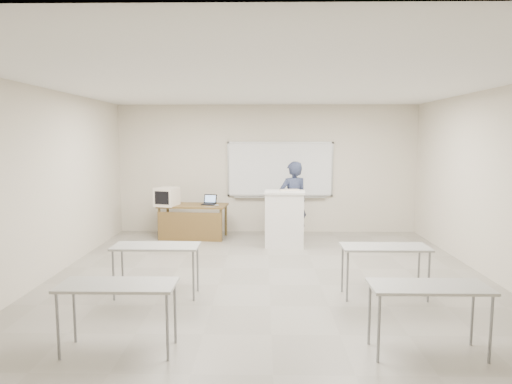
{
  "coord_description": "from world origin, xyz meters",
  "views": [
    {
      "loc": [
        -0.09,
        -6.73,
        2.22
      ],
      "look_at": [
        -0.24,
        2.2,
        1.17
      ],
      "focal_mm": 32.0,
      "sensor_mm": 36.0,
      "label": 1
    }
  ],
  "objects_px": {
    "podium": "(285,219)",
    "presenter": "(293,202)",
    "instructor_desk": "(193,214)",
    "keyboard": "(289,190)",
    "mouse": "(217,205)",
    "laptop": "(209,202)",
    "crt_monitor": "(167,197)",
    "whiteboard": "(280,170)"
  },
  "relations": [
    {
      "from": "whiteboard",
      "to": "mouse",
      "type": "bearing_deg",
      "value": -148.43
    },
    {
      "from": "instructor_desk",
      "to": "keyboard",
      "type": "xyz_separation_m",
      "value": [
        2.1,
        -0.61,
        0.61
      ]
    },
    {
      "from": "whiteboard",
      "to": "mouse",
      "type": "relative_size",
      "value": 26.82
    },
    {
      "from": "crt_monitor",
      "to": "presenter",
      "type": "relative_size",
      "value": 0.28
    },
    {
      "from": "podium",
      "to": "mouse",
      "type": "xyz_separation_m",
      "value": [
        -1.45,
        0.6,
        0.19
      ]
    },
    {
      "from": "whiteboard",
      "to": "crt_monitor",
      "type": "bearing_deg",
      "value": -162.49
    },
    {
      "from": "podium",
      "to": "mouse",
      "type": "distance_m",
      "value": 1.59
    },
    {
      "from": "podium",
      "to": "mouse",
      "type": "relative_size",
      "value": 12.45
    },
    {
      "from": "podium",
      "to": "presenter",
      "type": "xyz_separation_m",
      "value": [
        0.2,
        0.45,
        0.29
      ]
    },
    {
      "from": "podium",
      "to": "laptop",
      "type": "height_order",
      "value": "podium"
    },
    {
      "from": "whiteboard",
      "to": "presenter",
      "type": "relative_size",
      "value": 1.43
    },
    {
      "from": "laptop",
      "to": "mouse",
      "type": "height_order",
      "value": "laptop"
    },
    {
      "from": "mouse",
      "to": "presenter",
      "type": "relative_size",
      "value": 0.05
    },
    {
      "from": "instructor_desk",
      "to": "presenter",
      "type": "distance_m",
      "value": 2.24
    },
    {
      "from": "crt_monitor",
      "to": "laptop",
      "type": "height_order",
      "value": "crt_monitor"
    },
    {
      "from": "mouse",
      "to": "instructor_desk",
      "type": "bearing_deg",
      "value": -165.36
    },
    {
      "from": "podium",
      "to": "presenter",
      "type": "distance_m",
      "value": 0.57
    },
    {
      "from": "laptop",
      "to": "presenter",
      "type": "relative_size",
      "value": 0.17
    },
    {
      "from": "instructor_desk",
      "to": "podium",
      "type": "relative_size",
      "value": 1.29
    },
    {
      "from": "instructor_desk",
      "to": "laptop",
      "type": "height_order",
      "value": "laptop"
    },
    {
      "from": "whiteboard",
      "to": "podium",
      "type": "bearing_deg",
      "value": -88.34
    },
    {
      "from": "podium",
      "to": "whiteboard",
      "type": "bearing_deg",
      "value": 95.47
    },
    {
      "from": "laptop",
      "to": "keyboard",
      "type": "xyz_separation_m",
      "value": [
        1.76,
        -0.76,
        0.36
      ]
    },
    {
      "from": "whiteboard",
      "to": "podium",
      "type": "height_order",
      "value": "whiteboard"
    },
    {
      "from": "mouse",
      "to": "podium",
      "type": "bearing_deg",
      "value": 1.32
    },
    {
      "from": "mouse",
      "to": "keyboard",
      "type": "distance_m",
      "value": 1.69
    },
    {
      "from": "podium",
      "to": "presenter",
      "type": "bearing_deg",
      "value": 69.75
    },
    {
      "from": "whiteboard",
      "to": "crt_monitor",
      "type": "xyz_separation_m",
      "value": [
        -2.51,
        -0.79,
        -0.53
      ]
    },
    {
      "from": "keyboard",
      "to": "presenter",
      "type": "xyz_separation_m",
      "value": [
        0.1,
        0.37,
        -0.3
      ]
    },
    {
      "from": "crt_monitor",
      "to": "presenter",
      "type": "bearing_deg",
      "value": 10.92
    },
    {
      "from": "laptop",
      "to": "presenter",
      "type": "height_order",
      "value": "presenter"
    },
    {
      "from": "crt_monitor",
      "to": "laptop",
      "type": "xyz_separation_m",
      "value": [
        0.9,
        0.16,
        -0.14
      ]
    },
    {
      "from": "laptop",
      "to": "presenter",
      "type": "bearing_deg",
      "value": 0.7
    },
    {
      "from": "keyboard",
      "to": "laptop",
      "type": "bearing_deg",
      "value": 144.52
    },
    {
      "from": "whiteboard",
      "to": "mouse",
      "type": "distance_m",
      "value": 1.8
    },
    {
      "from": "instructor_desk",
      "to": "podium",
      "type": "height_order",
      "value": "podium"
    },
    {
      "from": "mouse",
      "to": "keyboard",
      "type": "relative_size",
      "value": 0.23
    },
    {
      "from": "instructor_desk",
      "to": "crt_monitor",
      "type": "xyz_separation_m",
      "value": [
        -0.55,
        -0.01,
        0.4
      ]
    },
    {
      "from": "instructor_desk",
      "to": "mouse",
      "type": "xyz_separation_m",
      "value": [
        0.55,
        -0.09,
        0.22
      ]
    },
    {
      "from": "instructor_desk",
      "to": "mouse",
      "type": "distance_m",
      "value": 0.6
    },
    {
      "from": "podium",
      "to": "keyboard",
      "type": "bearing_deg",
      "value": 42.93
    },
    {
      "from": "instructor_desk",
      "to": "crt_monitor",
      "type": "relative_size",
      "value": 3.07
    }
  ]
}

